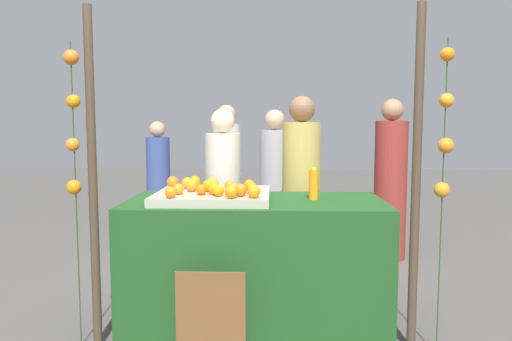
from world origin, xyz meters
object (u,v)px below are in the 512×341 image
stall_counter (255,260)px  juice_bottle (314,184)px  vendor_right (301,198)px  chalkboard_sign (211,317)px  vendor_left (223,204)px  orange_0 (214,188)px  orange_1 (192,186)px

stall_counter → juice_bottle: size_ratio=7.85×
vendor_right → chalkboard_sign: bearing=-113.7°
juice_bottle → vendor_left: vendor_left is taller
vendor_right → orange_0: bearing=-125.7°
orange_1 → juice_bottle: (0.89, 0.05, 0.01)m
stall_counter → vendor_left: bearing=112.5°
vendor_left → orange_0: bearing=-88.2°
stall_counter → orange_0: size_ratio=20.58×
orange_1 → orange_0: bearing=-37.7°
stall_counter → juice_bottle: bearing=4.7°
vendor_left → chalkboard_sign: bearing=-87.4°
juice_bottle → chalkboard_sign: 1.21m
juice_bottle → orange_0: bearing=-165.2°
chalkboard_sign → vendor_right: vendor_right is taller
vendor_left → vendor_right: bearing=1.3°
orange_0 → chalkboard_sign: size_ratio=0.16×
juice_bottle → vendor_right: (-0.04, 0.74, -0.22)m
orange_1 → vendor_left: bearing=79.1°
stall_counter → orange_0: bearing=-151.9°
stall_counter → orange_0: orange_0 is taller
orange_0 → juice_bottle: bearing=14.8°
orange_0 → chalkboard_sign: 0.88m
stall_counter → chalkboard_sign: size_ratio=3.26×
juice_bottle → vendor_left: size_ratio=0.15×
stall_counter → juice_bottle: juice_bottle is taller
orange_0 → chalkboard_sign: bearing=-85.9°
juice_bottle → vendor_left: (-0.74, 0.72, -0.27)m
orange_1 → vendor_left: 0.83m
orange_0 → vendor_right: (0.66, 0.92, -0.21)m
juice_bottle → chalkboard_sign: juice_bottle is taller
vendor_left → vendor_right: 0.70m
orange_0 → orange_1: orange_0 is taller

